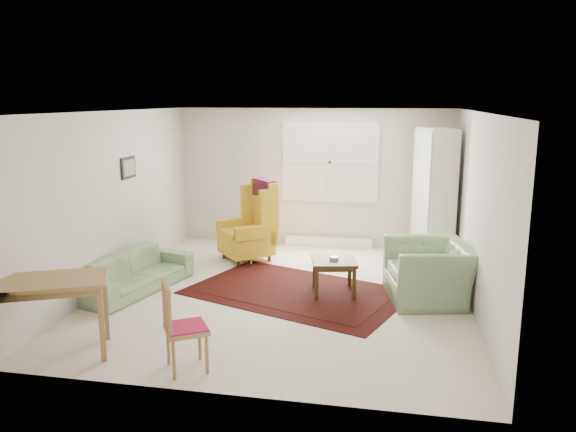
% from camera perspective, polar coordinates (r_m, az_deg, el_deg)
% --- Properties ---
extents(room, '(5.04, 5.54, 2.51)m').
position_cam_1_polar(room, '(7.74, 0.01, 1.36)').
color(room, beige).
rests_on(room, ground).
extents(rug, '(3.38, 2.77, 0.03)m').
position_cam_1_polar(rug, '(7.94, 0.90, -7.67)').
color(rug, black).
rests_on(rug, ground).
extents(sofa, '(1.16, 1.97, 0.74)m').
position_cam_1_polar(sofa, '(8.22, -15.32, -4.80)').
color(sofa, '#759664').
rests_on(sofa, ground).
extents(armchair, '(1.27, 1.38, 0.93)m').
position_cam_1_polar(armchair, '(7.77, 14.16, -4.97)').
color(armchair, '#759664').
rests_on(armchair, ground).
extents(wingback_chair, '(1.13, 1.12, 1.34)m').
position_cam_1_polar(wingback_chair, '(9.36, -4.31, -0.48)').
color(wingback_chair, gold).
rests_on(wingback_chair, ground).
extents(coffee_table, '(0.71, 0.71, 0.49)m').
position_cam_1_polar(coffee_table, '(7.85, 4.66, -6.14)').
color(coffee_table, '#3E2913').
rests_on(coffee_table, ground).
extents(stool, '(0.43, 0.43, 0.46)m').
position_cam_1_polar(stool, '(9.25, -4.42, -3.46)').
color(stool, white).
rests_on(stool, ground).
extents(cabinet, '(0.69, 0.98, 2.21)m').
position_cam_1_polar(cabinet, '(9.52, 14.64, 2.01)').
color(cabinet, silver).
rests_on(cabinet, ground).
extents(desk, '(1.48, 1.16, 0.84)m').
position_cam_1_polar(desk, '(6.47, -23.67, -9.51)').
color(desk, olive).
rests_on(desk, ground).
extents(desk_chair, '(0.55, 0.55, 0.91)m').
position_cam_1_polar(desk_chair, '(5.74, -10.30, -10.99)').
color(desk_chair, olive).
rests_on(desk_chair, ground).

